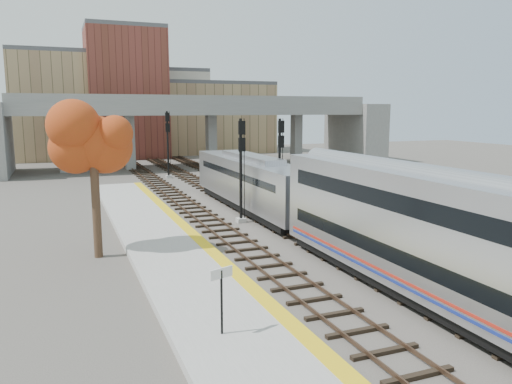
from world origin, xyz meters
name	(u,v)px	position (x,y,z in m)	size (l,w,h in m)	color
ground	(332,264)	(0.00, 0.00, 0.00)	(160.00, 160.00, 0.00)	#47423D
platform	(192,278)	(-7.25, 0.00, 0.17)	(4.50, 60.00, 0.35)	#9E9E99
yellow_strip	(232,269)	(-5.35, 0.00, 0.35)	(0.70, 60.00, 0.01)	yellow
tracks	(258,214)	(0.93, 12.50, 0.08)	(10.70, 95.00, 0.25)	black
overpass	(196,124)	(4.92, 45.00, 5.81)	(54.00, 12.00, 9.50)	slate
buildings_far	(143,109)	(1.26, 66.57, 7.88)	(43.00, 21.00, 20.60)	tan
parking_lot	(315,179)	(14.00, 28.00, 0.02)	(14.00, 18.00, 0.04)	black
locomotive	(251,181)	(1.00, 14.08, 2.28)	(3.02, 19.05, 4.10)	#A8AAB2
coach	(483,253)	(1.00, -8.52, 2.80)	(3.03, 25.00, 5.00)	#A8AAB2
signal_mast_near	(241,172)	(-1.10, 10.48, 3.56)	(0.60, 0.64, 7.14)	#9E9E99
signal_mast_mid	(280,166)	(3.00, 13.16, 3.51)	(0.60, 0.64, 7.06)	#9E9E99
signal_mast_far	(168,144)	(-1.10, 34.78, 3.83)	(0.60, 0.64, 7.55)	#9E9E99
station_sign	(221,287)	(-7.84, -6.27, 1.98)	(0.86, 0.36, 2.27)	black
tree	(92,136)	(-10.92, 5.59, 6.38)	(3.60, 3.60, 8.60)	#382619
car_a	(320,182)	(11.45, 22.08, 0.57)	(1.26, 3.12, 1.06)	#99999E
car_b	(312,173)	(14.31, 29.20, 0.58)	(1.13, 3.25, 1.07)	#99999E
car_c	(331,170)	(17.18, 29.78, 0.65)	(1.70, 4.17, 1.21)	#99999E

